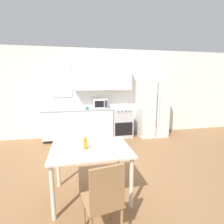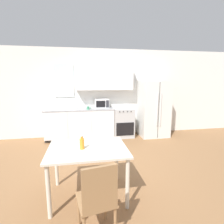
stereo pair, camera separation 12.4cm
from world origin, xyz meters
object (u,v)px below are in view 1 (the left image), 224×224
coffee_mug (87,108)px  dining_table (91,155)px  microwave (100,103)px  drink_bottle (85,144)px  refrigerator (152,109)px  dining_chair_near (105,198)px  oven_range (121,122)px

coffee_mug → dining_table: (-0.12, -2.56, -0.30)m
microwave → drink_bottle: bearing=-102.3°
refrigerator → dining_table: size_ratio=1.51×
coffee_mug → dining_chair_near: size_ratio=0.12×
microwave → drink_bottle: (-0.63, -2.86, -0.20)m
dining_chair_near → oven_range: bearing=62.3°
oven_range → dining_table: size_ratio=0.78×
drink_bottle → oven_range: bearing=65.2°
dining_table → drink_bottle: bearing=-163.7°
coffee_mug → drink_bottle: coffee_mug is taller
dining_chair_near → coffee_mug: bearing=79.0°
dining_chair_near → microwave: bearing=72.4°
microwave → dining_chair_near: microwave is taller
dining_chair_near → drink_bottle: drink_bottle is taller
dining_table → drink_bottle: 0.21m
oven_range → microwave: microwave is taller
refrigerator → dining_chair_near: bearing=-121.2°
microwave → dining_chair_near: (-0.47, -3.64, -0.52)m
refrigerator → microwave: bearing=173.8°
coffee_mug → dining_chair_near: bearing=-90.9°
dining_chair_near → refrigerator: bearing=48.7°
dining_table → drink_bottle: drink_bottle is taller
oven_range → microwave: 0.89m
dining_table → dining_chair_near: dining_chair_near is taller
oven_range → refrigerator: size_ratio=0.52×
dining_table → microwave: bearing=79.1°
microwave → coffee_mug: (-0.42, -0.28, -0.09)m
coffee_mug → dining_table: coffee_mug is taller
refrigerator → microwave: refrigerator is taller
coffee_mug → dining_chair_near: coffee_mug is taller
microwave → drink_bottle: microwave is taller
oven_range → refrigerator: refrigerator is taller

